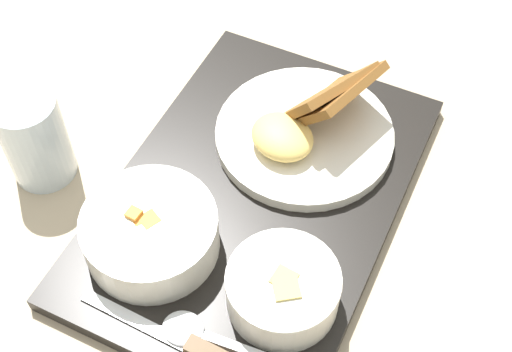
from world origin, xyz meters
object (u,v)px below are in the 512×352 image
(bowl_salad, at_px, (150,231))
(plate_main, at_px, (307,127))
(spoon, at_px, (211,339))
(bowl_soup, at_px, (283,288))
(glass_water, at_px, (36,142))

(bowl_salad, relative_size, plate_main, 0.68)
(plate_main, height_order, spoon, plate_main)
(bowl_soup, relative_size, plate_main, 0.54)
(spoon, relative_size, glass_water, 1.34)
(spoon, bearing_deg, glass_water, -26.83)
(bowl_soup, height_order, glass_water, glass_water)
(bowl_salad, xyz_separation_m, glass_water, (0.05, 0.18, 0.00))
(plate_main, bearing_deg, bowl_soup, -165.50)
(bowl_soup, distance_m, glass_water, 0.33)
(plate_main, xyz_separation_m, spoon, (-0.28, -0.01, -0.01))
(spoon, xyz_separation_m, glass_water, (0.13, 0.28, 0.03))
(plate_main, bearing_deg, spoon, -178.56)
(bowl_salad, height_order, glass_water, glass_water)
(bowl_soup, distance_m, plate_main, 0.22)
(bowl_soup, distance_m, spoon, 0.09)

